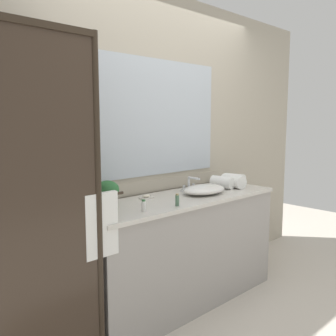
{
  "coord_description": "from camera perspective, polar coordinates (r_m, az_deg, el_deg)",
  "views": [
    {
      "loc": [
        -2.05,
        -2.04,
        1.51
      ],
      "look_at": [
        -0.15,
        0.0,
        1.15
      ],
      "focal_mm": 38.79,
      "sensor_mm": 36.0,
      "label": 1
    }
  ],
  "objects": [
    {
      "name": "shower_enclosure",
      "position": [
        2.07,
        -19.73,
        -6.77
      ],
      "size": [
        1.2,
        0.59,
        2.0
      ],
      "color": "#2D2319",
      "rests_on": "ground_plane"
    },
    {
      "name": "ground_plane",
      "position": [
        3.26,
        2.06,
        -20.21
      ],
      "size": [
        8.0,
        8.0,
        0.0
      ],
      "primitive_type": "plane",
      "color": "beige"
    },
    {
      "name": "faucet",
      "position": [
        3.2,
        3.44,
        -2.85
      ],
      "size": [
        0.17,
        0.15,
        0.13
      ],
      "color": "silver",
      "rests_on": "vanity_cabinet"
    },
    {
      "name": "vanity_cabinet",
      "position": [
        3.09,
        1.97,
        -12.72
      ],
      "size": [
        1.8,
        0.58,
        0.9
      ],
      "color": "#9E9993",
      "rests_on": "ground_plane"
    },
    {
      "name": "amenity_bottle_shampoo",
      "position": [
        2.49,
        -3.86,
        -5.95
      ],
      "size": [
        0.03,
        0.03,
        0.08
      ],
      "color": "white",
      "rests_on": "vanity_cabinet"
    },
    {
      "name": "rolled_towel_middle",
      "position": [
        3.41,
        10.18,
        -2.04
      ],
      "size": [
        0.17,
        0.26,
        0.12
      ],
      "primitive_type": "cylinder",
      "rotation": [
        1.57,
        0.0,
        -0.21
      ],
      "color": "white",
      "rests_on": "vanity_cabinet"
    },
    {
      "name": "potted_plant",
      "position": [
        2.63,
        -9.56,
        -3.64
      ],
      "size": [
        0.17,
        0.17,
        0.19
      ],
      "color": "beige",
      "rests_on": "vanity_cabinet"
    },
    {
      "name": "amenity_bottle_lotion",
      "position": [
        2.64,
        1.46,
        -5.06
      ],
      "size": [
        0.03,
        0.03,
        0.09
      ],
      "color": "#4C7056",
      "rests_on": "vanity_cabinet"
    },
    {
      "name": "soap_dish",
      "position": [
        2.88,
        -3.43,
        -4.59
      ],
      "size": [
        0.1,
        0.07,
        0.04
      ],
      "color": "silver",
      "rests_on": "vanity_cabinet"
    },
    {
      "name": "wall_back_with_mirror",
      "position": [
        3.15,
        -2.27,
        3.64
      ],
      "size": [
        4.4,
        0.06,
        2.6
      ],
      "color": "#B2A893",
      "rests_on": "ground_plane"
    },
    {
      "name": "rolled_towel_far_edge",
      "position": [
        3.35,
        8.53,
        -2.24
      ],
      "size": [
        0.14,
        0.22,
        0.11
      ],
      "primitive_type": "cylinder",
      "rotation": [
        1.57,
        0.0,
        0.13
      ],
      "color": "white",
      "rests_on": "vanity_cabinet"
    },
    {
      "name": "rolled_towel_near_edge",
      "position": [
        3.54,
        10.4,
        -1.77
      ],
      "size": [
        0.15,
        0.21,
        0.11
      ],
      "primitive_type": "cylinder",
      "rotation": [
        1.57,
        0.0,
        0.21
      ],
      "color": "white",
      "rests_on": "vanity_cabinet"
    },
    {
      "name": "sink_basin",
      "position": [
        3.08,
        5.72,
        -3.36
      ],
      "size": [
        0.41,
        0.28,
        0.08
      ],
      "primitive_type": "ellipsoid",
      "color": "white",
      "rests_on": "vanity_cabinet"
    }
  ]
}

